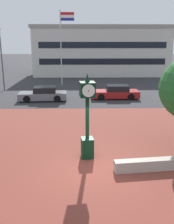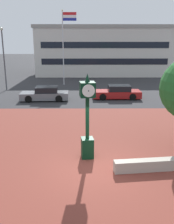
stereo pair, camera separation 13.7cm
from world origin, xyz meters
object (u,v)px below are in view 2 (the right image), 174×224
(car_street_near, at_px, (45,94))
(civic_building, at_px, (102,50))
(flagpole_primary, at_px, (65,41))
(street_lamp_post, at_px, (3,53))
(street_clock, at_px, (87,118))
(car_street_mid, at_px, (117,93))

(car_street_near, distance_m, civic_building, 22.20)
(car_street_near, height_order, flagpole_primary, flagpole_primary)
(flagpole_primary, distance_m, street_lamp_post, 7.49)
(car_street_near, distance_m, street_lamp_post, 8.05)
(street_clock, xyz_separation_m, flagpole_primary, (-2.61, 20.90, 3.36))
(street_clock, distance_m, flagpole_primary, 21.32)
(street_clock, xyz_separation_m, civic_building, (2.83, 33.04, 1.88))
(flagpole_primary, bearing_deg, civic_building, 65.88)
(car_street_mid, bearing_deg, car_street_near, 95.61)
(car_street_mid, xyz_separation_m, street_lamp_post, (-12.02, 4.31, 3.59))
(flagpole_primary, xyz_separation_m, street_lamp_post, (-6.40, -3.72, -1.18))
(car_street_near, xyz_separation_m, car_street_mid, (6.87, 0.73, 0.00))
(car_street_mid, distance_m, street_lamp_post, 13.26)
(street_clock, distance_m, civic_building, 33.22)
(car_street_near, relative_size, street_lamp_post, 0.66)
(car_street_near, height_order, civic_building, civic_building)
(car_street_near, bearing_deg, street_lamp_post, 42.74)
(car_street_mid, relative_size, flagpole_primary, 0.51)
(street_clock, relative_size, car_street_near, 0.90)
(car_street_mid, bearing_deg, flagpole_primary, 34.49)
(street_clock, relative_size, street_lamp_post, 0.59)
(car_street_mid, distance_m, flagpole_primary, 10.89)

